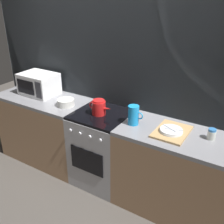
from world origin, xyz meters
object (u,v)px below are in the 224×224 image
microwave (39,84)px  kettle (99,107)px  stove_unit (102,148)px  dish_pile (172,131)px  mixing_bowl (66,103)px  spice_jar (212,134)px  pitcher (134,115)px

microwave → kettle: (0.99, -0.10, -0.05)m
stove_unit → dish_pile: bearing=-0.5°
stove_unit → mixing_bowl: 0.68m
mixing_bowl → spice_jar: (1.62, 0.12, 0.01)m
stove_unit → mixing_bowl: mixing_bowl is taller
kettle → spice_jar: 1.17m
mixing_bowl → pitcher: bearing=0.6°
mixing_bowl → dish_pile: bearing=1.7°
microwave → mixing_bowl: microwave is taller
microwave → pitcher: bearing=-4.2°
mixing_bowl → microwave: bearing=168.0°
kettle → mixing_bowl: size_ratio=1.42×
stove_unit → spice_jar: 1.26m
mixing_bowl → spice_jar: 1.63m
microwave → kettle: size_ratio=1.62×
mixing_bowl → pitcher: (0.88, 0.01, 0.06)m
stove_unit → pitcher: bearing=-5.0°
pitcher → spice_jar: (0.74, 0.11, -0.05)m
kettle → pitcher: pitcher is taller
kettle → dish_pile: (0.82, 0.02, -0.06)m
dish_pile → spice_jar: 0.36m
microwave → dish_pile: (1.81, -0.08, -0.12)m
dish_pile → spice_jar: bearing=13.9°
microwave → mixing_bowl: size_ratio=2.30×
microwave → spice_jar: microwave is taller
stove_unit → microwave: microwave is taller
kettle → dish_pile: size_ratio=0.71×
microwave → spice_jar: bearing=0.3°
dish_pile → mixing_bowl: bearing=-178.3°
mixing_bowl → pitcher: 0.88m
stove_unit → spice_jar: spice_jar is taller
kettle → pitcher: 0.43m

